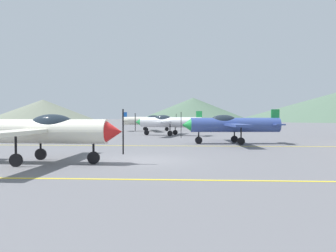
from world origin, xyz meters
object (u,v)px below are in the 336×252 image
Objects in this scene: airplane_back at (149,120)px; airplane_near at (39,130)px; airplane_far at (168,122)px; car_sedan at (221,125)px; airplane_mid at (231,124)px.

airplane_near is at bearing -92.53° from airplane_back.
airplane_back is at bearing 107.69° from airplane_far.
airplane_near is 31.09m from airplane_back.
airplane_near is 35.16m from car_sedan.
airplane_mid is 1.00× the size of airplane_back.
airplane_back is 1.87× the size of car_sedan.
airplane_far is 1.87× the size of car_sedan.
car_sedan is at bearing 12.33° from airplane_back.
airplane_back is at bearing 87.47° from airplane_near.
airplane_mid and airplane_far have the same top height.
airplane_near is at bearing -102.29° from airplane_far.
airplane_back reaches higher than car_sedan.
car_sedan is at bearing 71.07° from airplane_near.
airplane_mid is at bearing -67.15° from airplane_back.
airplane_near is 21.51m from airplane_far.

